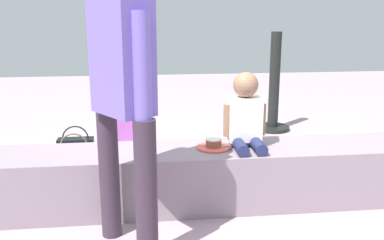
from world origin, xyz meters
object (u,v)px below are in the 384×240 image
at_px(water_bottle_near_gift, 165,161).
at_px(handbag_brown_canvas, 75,162).
at_px(cake_plate, 214,145).
at_px(child_seated, 246,115).
at_px(adult_standing, 122,75).
at_px(gift_bag, 129,133).
at_px(cake_box_white, 192,173).
at_px(party_cup_red, 139,176).
at_px(handbag_black_leather, 76,148).

distance_m(water_bottle_near_gift, handbag_brown_canvas, 0.68).
bearing_deg(cake_plate, child_seated, 3.60).
xyz_separation_m(cake_plate, water_bottle_near_gift, (-0.29, 0.57, -0.30)).
bearing_deg(water_bottle_near_gift, cake_plate, -63.22).
distance_m(child_seated, handbag_brown_canvas, 1.37).
height_order(adult_standing, gift_bag, adult_standing).
relative_size(cake_plate, gift_bag, 0.65).
xyz_separation_m(gift_bag, water_bottle_near_gift, (0.29, -0.66, -0.05)).
bearing_deg(gift_bag, cake_box_white, -59.31).
xyz_separation_m(gift_bag, party_cup_red, (0.09, -0.83, -0.09)).
relative_size(water_bottle_near_gift, handbag_brown_canvas, 0.65).
height_order(child_seated, handbag_black_leather, child_seated).
xyz_separation_m(adult_standing, handbag_black_leather, (-0.48, 1.46, -0.83)).
xyz_separation_m(handbag_black_leather, handbag_brown_canvas, (0.05, -0.43, 0.03)).
distance_m(cake_plate, water_bottle_near_gift, 0.70).
distance_m(party_cup_red, handbag_brown_canvas, 0.50).
xyz_separation_m(child_seated, handbag_brown_canvas, (-1.17, 0.53, -0.46)).
bearing_deg(party_cup_red, cake_plate, -39.03).
distance_m(child_seated, water_bottle_near_gift, 0.89).
distance_m(water_bottle_near_gift, cake_box_white, 0.26).
bearing_deg(handbag_black_leather, handbag_brown_canvas, -82.85).
height_order(cake_plate, water_bottle_near_gift, cake_plate).
relative_size(child_seated, water_bottle_near_gift, 2.09).
relative_size(cake_plate, cake_box_white, 0.70).
relative_size(child_seated, gift_bag, 1.40).
xyz_separation_m(cake_box_white, handbag_brown_canvas, (-0.87, 0.15, 0.07)).
distance_m(child_seated, party_cup_red, 0.95).
distance_m(child_seated, handbag_black_leather, 1.63).
height_order(water_bottle_near_gift, handbag_black_leather, handbag_black_leather).
bearing_deg(water_bottle_near_gift, party_cup_red, -139.92).
height_order(cake_box_white, handbag_brown_canvas, handbag_brown_canvas).
height_order(adult_standing, water_bottle_near_gift, adult_standing).
height_order(cake_plate, handbag_black_leather, cake_plate).
relative_size(child_seated, handbag_brown_canvas, 1.35).
height_order(gift_bag, party_cup_red, gift_bag).
xyz_separation_m(adult_standing, party_cup_red, (0.05, 0.88, -0.87)).
distance_m(gift_bag, party_cup_red, 0.84).
distance_m(gift_bag, cake_box_white, 0.96).
bearing_deg(water_bottle_near_gift, gift_bag, 114.02).
height_order(child_seated, adult_standing, adult_standing).
distance_m(cake_box_white, handbag_black_leather, 1.09).
xyz_separation_m(adult_standing, handbag_brown_canvas, (-0.42, 1.03, -0.80)).
height_order(adult_standing, party_cup_red, adult_standing).
height_order(gift_bag, water_bottle_near_gift, gift_bag).
bearing_deg(cake_plate, water_bottle_near_gift, 116.78).
bearing_deg(cake_box_white, adult_standing, -116.90).
height_order(gift_bag, cake_box_white, gift_bag).
height_order(adult_standing, cake_plate, adult_standing).
xyz_separation_m(party_cup_red, cake_box_white, (0.40, 0.01, 0.00)).
bearing_deg(cake_box_white, handbag_brown_canvas, 170.53).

